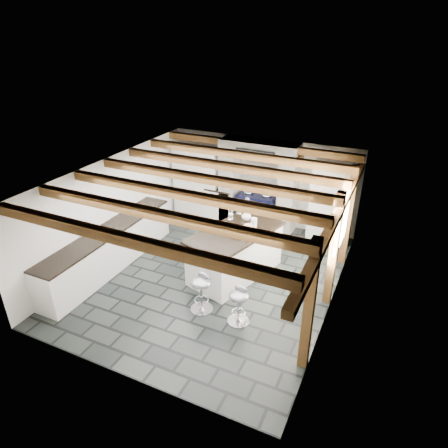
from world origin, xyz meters
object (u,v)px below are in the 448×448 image
at_px(range_cooker, 257,210).
at_px(kitchen_island, 235,252).
at_px(bar_stool_far, 201,288).
at_px(bar_stool_near, 239,301).

height_order(range_cooker, kitchen_island, kitchen_island).
bearing_deg(bar_stool_far, bar_stool_near, 12.90).
bearing_deg(bar_stool_far, kitchen_island, 101.46).
distance_m(range_cooker, kitchen_island, 2.40).
xyz_separation_m(kitchen_island, bar_stool_far, (-0.08, -1.39, -0.04)).
height_order(range_cooker, bar_stool_near, range_cooker).
bearing_deg(kitchen_island, bar_stool_near, -47.93).
bearing_deg(kitchen_island, bar_stool_far, -77.01).
bearing_deg(bar_stool_near, range_cooker, 113.53).
relative_size(range_cooker, bar_stool_far, 1.26).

